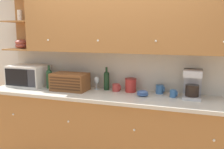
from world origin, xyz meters
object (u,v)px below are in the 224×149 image
(storage_canister, at_px, (131,85))
(bowl_stack_on_counter, at_px, (143,93))
(coffee_maker, at_px, (192,83))
(wine_bottle, at_px, (107,80))
(mug_patterned_third, at_px, (173,94))
(microwave, at_px, (28,76))
(mug, at_px, (160,89))
(wine_glass, at_px, (96,81))
(bread_box, at_px, (70,82))
(second_wine_bottle, at_px, (49,78))
(mug_blue_second, at_px, (116,88))

(storage_canister, bearing_deg, bowl_stack_on_counter, -41.57)
(coffee_maker, bearing_deg, storage_canister, 175.80)
(wine_bottle, distance_m, mug_patterned_third, 0.89)
(bowl_stack_on_counter, xyz_separation_m, coffee_maker, (0.56, 0.11, 0.13))
(microwave, bearing_deg, mug, 4.31)
(wine_glass, height_order, wine_bottle, wine_bottle)
(bread_box, distance_m, bowl_stack_on_counter, 0.97)
(second_wine_bottle, distance_m, mug_blue_second, 0.93)
(bowl_stack_on_counter, distance_m, mug_patterned_third, 0.36)
(wine_glass, distance_m, mug, 0.84)
(mug, bearing_deg, bowl_stack_on_counter, -132.22)
(coffee_maker, bearing_deg, microwave, -178.47)
(storage_canister, bearing_deg, second_wine_bottle, -172.08)
(wine_glass, bearing_deg, mug, 1.89)
(wine_bottle, bearing_deg, wine_glass, -174.55)
(wine_glass, height_order, storage_canister, storage_canister)
(wine_bottle, height_order, mug_patterned_third, wine_bottle)
(storage_canister, distance_m, mug, 0.37)
(wine_bottle, bearing_deg, bread_box, -157.34)
(coffee_maker, bearing_deg, bread_box, -175.50)
(second_wine_bottle, relative_size, wine_bottle, 1.03)
(second_wine_bottle, distance_m, mug_patterned_third, 1.65)
(mug_blue_second, bearing_deg, coffee_maker, -1.66)
(wine_bottle, bearing_deg, second_wine_bottle, -168.02)
(bread_box, relative_size, coffee_maker, 1.41)
(wine_glass, height_order, mug, wine_glass)
(bread_box, distance_m, mug_blue_second, 0.61)
(mug, distance_m, coffee_maker, 0.41)
(bread_box, height_order, wine_glass, bread_box)
(second_wine_bottle, distance_m, wine_bottle, 0.79)
(mug_patterned_third, relative_size, coffee_maker, 0.27)
(microwave, bearing_deg, wine_glass, 6.33)
(wine_glass, relative_size, wine_bottle, 0.57)
(mug, bearing_deg, mug_patterned_third, -35.98)
(bowl_stack_on_counter, bearing_deg, bread_box, -179.71)
(mug, relative_size, coffee_maker, 0.33)
(wine_glass, bearing_deg, microwave, -173.67)
(wine_bottle, relative_size, coffee_maker, 0.92)
(mug, height_order, mug_patterned_third, mug)
(bowl_stack_on_counter, height_order, mug_patterned_third, mug_patterned_third)
(second_wine_bottle, distance_m, bowl_stack_on_counter, 1.30)
(second_wine_bottle, height_order, bowl_stack_on_counter, second_wine_bottle)
(wine_bottle, distance_m, storage_canister, 0.34)
(bread_box, xyz_separation_m, wine_glass, (0.30, 0.17, 0.00))
(microwave, relative_size, second_wine_bottle, 1.67)
(second_wine_bottle, bearing_deg, coffee_maker, 3.04)
(mug_patterned_third, bearing_deg, wine_glass, 174.38)
(wine_bottle, xyz_separation_m, mug_patterned_third, (0.88, -0.11, -0.09))
(microwave, bearing_deg, bowl_stack_on_counter, -1.92)
(microwave, relative_size, mug_patterned_third, 5.79)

